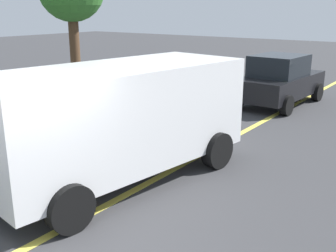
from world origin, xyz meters
TOP-DOWN VIEW (x-y plane):
  - ground_plane at (0.00, 0.00)m, footprint 80.00×80.00m
  - lane_marking_centre at (3.00, 0.00)m, footprint 28.00×0.16m
  - white_van at (2.38, 0.58)m, footprint 5.43×2.85m
  - car_black_behind_van at (10.31, 0.50)m, footprint 4.01×2.10m

SIDE VIEW (x-z plane):
  - ground_plane at x=0.00m, z-range 0.00..0.00m
  - lane_marking_centre at x=3.00m, z-range 0.00..0.01m
  - car_black_behind_van at x=10.31m, z-range -0.01..1.70m
  - white_van at x=2.38m, z-range 0.17..2.37m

